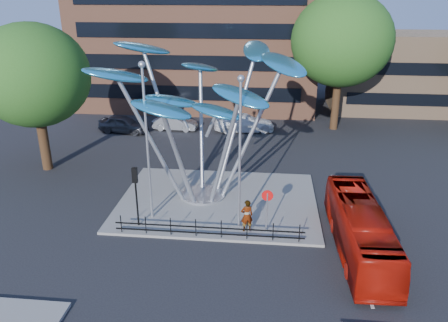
# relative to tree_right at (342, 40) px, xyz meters

# --- Properties ---
(ground) EXTENTS (120.00, 120.00, 0.00)m
(ground) POSITION_rel_tree_right_xyz_m (-8.00, -22.00, -8.04)
(ground) COLOR black
(ground) RESTS_ON ground
(traffic_island) EXTENTS (12.00, 9.00, 0.15)m
(traffic_island) POSITION_rel_tree_right_xyz_m (-9.00, -16.00, -7.96)
(traffic_island) COLOR slate
(traffic_island) RESTS_ON ground
(low_building_near) EXTENTS (15.00, 8.00, 8.00)m
(low_building_near) POSITION_rel_tree_right_xyz_m (8.00, 8.00, -4.04)
(low_building_near) COLOR #A58161
(low_building_near) RESTS_ON ground
(tree_right) EXTENTS (8.80, 8.80, 12.11)m
(tree_right) POSITION_rel_tree_right_xyz_m (0.00, 0.00, 0.00)
(tree_right) COLOR black
(tree_right) RESTS_ON ground
(tree_left) EXTENTS (7.60, 7.60, 10.32)m
(tree_left) POSITION_rel_tree_right_xyz_m (-22.00, -12.00, -1.24)
(tree_left) COLOR black
(tree_left) RESTS_ON ground
(leaf_sculpture) EXTENTS (12.72, 9.54, 9.51)m
(leaf_sculpture) POSITION_rel_tree_right_xyz_m (-10.07, -15.32, -1.16)
(leaf_sculpture) COLOR #9EA0A5
(leaf_sculpture) RESTS_ON traffic_island
(street_lamp_left) EXTENTS (0.36, 0.36, 8.80)m
(street_lamp_left) POSITION_rel_tree_right_xyz_m (-12.50, -18.50, -2.68)
(street_lamp_left) COLOR #9EA0A5
(street_lamp_left) RESTS_ON traffic_island
(street_lamp_right) EXTENTS (0.36, 0.36, 8.30)m
(street_lamp_right) POSITION_rel_tree_right_xyz_m (-7.50, -19.00, -2.94)
(street_lamp_right) COLOR #9EA0A5
(street_lamp_right) RESTS_ON traffic_island
(traffic_light_island) EXTENTS (0.28, 0.18, 3.42)m
(traffic_light_island) POSITION_rel_tree_right_xyz_m (-13.00, -19.50, -5.42)
(traffic_light_island) COLOR black
(traffic_light_island) RESTS_ON traffic_island
(no_entry_sign_island) EXTENTS (0.60, 0.10, 2.45)m
(no_entry_sign_island) POSITION_rel_tree_right_xyz_m (-6.00, -19.48, -6.22)
(no_entry_sign_island) COLOR #9EA0A5
(no_entry_sign_island) RESTS_ON traffic_island
(pedestrian_railing_front) EXTENTS (10.00, 0.06, 1.00)m
(pedestrian_railing_front) POSITION_rel_tree_right_xyz_m (-9.00, -20.30, -7.48)
(pedestrian_railing_front) COLOR black
(pedestrian_railing_front) RESTS_ON traffic_island
(red_bus) EXTENTS (2.37, 8.96, 2.48)m
(red_bus) POSITION_rel_tree_right_xyz_m (-1.40, -20.56, -6.80)
(red_bus) COLOR #A71207
(red_bus) RESTS_ON ground
(pedestrian) EXTENTS (0.77, 0.62, 1.82)m
(pedestrian) POSITION_rel_tree_right_xyz_m (-7.05, -19.46, -6.98)
(pedestrian) COLOR gray
(pedestrian) RESTS_ON traffic_island
(parked_car_left) EXTENTS (4.76, 2.53, 1.54)m
(parked_car_left) POSITION_rel_tree_right_xyz_m (-19.16, -3.05, -7.27)
(parked_car_left) COLOR #3B3C42
(parked_car_left) RESTS_ON ground
(parked_car_mid) EXTENTS (4.12, 1.60, 1.34)m
(parked_car_mid) POSITION_rel_tree_right_xyz_m (-14.66, -1.88, -7.37)
(parked_car_mid) COLOR #9D9FA4
(parked_car_mid) RESTS_ON ground
(parked_car_right) EXTENTS (5.78, 3.08, 1.60)m
(parked_car_right) POSITION_rel_tree_right_xyz_m (-8.29, -1.53, -7.24)
(parked_car_right) COLOR white
(parked_car_right) RESTS_ON ground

